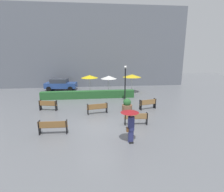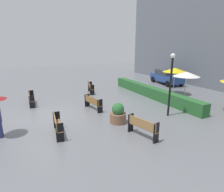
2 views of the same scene
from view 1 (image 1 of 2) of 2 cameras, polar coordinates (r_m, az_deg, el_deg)
The scene contains 15 objects.
ground_plane at distance 13.02m, azimuth -4.58°, elevation -9.67°, with size 60.00×60.00×0.00m, color slate.
bench_far_left at distance 17.34m, azimuth -19.28°, elevation -2.57°, with size 1.63×0.71×0.91m.
bench_near_right at distance 13.31m, azimuth 7.48°, elevation -6.73°, with size 1.70×0.48×0.89m.
bench_mid_center at distance 15.57m, azimuth -4.57°, elevation -3.68°, with size 1.78×0.68×0.89m.
bench_far_right at distance 17.05m, azimuth 11.12°, elevation -2.28°, with size 1.65×0.75×0.93m.
bench_near_left at distance 12.37m, azimuth -17.88°, elevation -8.94°, with size 1.83×0.42×0.89m.
pedestrian_with_umbrella at distance 10.53m, azimuth 5.74°, elevation -7.67°, with size 1.04×1.04×1.98m.
planter_pot at distance 16.37m, azimuth 4.70°, elevation -2.95°, with size 0.91×0.91×1.13m.
lamp_post at distance 19.19m, azimuth 4.12°, elevation 5.10°, with size 0.28×0.28×3.75m.
patio_umbrella_yellow at distance 22.83m, azimuth -7.01°, elevation 6.02°, with size 2.07×2.07×2.35m.
patio_umbrella_white at distance 21.80m, azimuth -1.02°, elevation 5.82°, with size 1.88×1.88×2.37m.
patio_umbrella_yellow_far at distance 23.54m, azimuth 6.23°, elevation 6.25°, with size 2.30×2.30×2.34m.
hedge_strip at distance 20.90m, azimuth -7.43°, elevation 0.45°, with size 10.44×0.70×0.85m, color #28602D.
building_facade at distance 27.97m, azimuth -6.19°, elevation 14.87°, with size 28.00×1.20×11.60m, color slate.
parked_car at distance 26.14m, azimuth -15.69°, elevation 3.57°, with size 4.38×2.37×1.57m.
Camera 1 is at (-0.39, -11.96, 5.12)m, focal length 29.41 mm.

